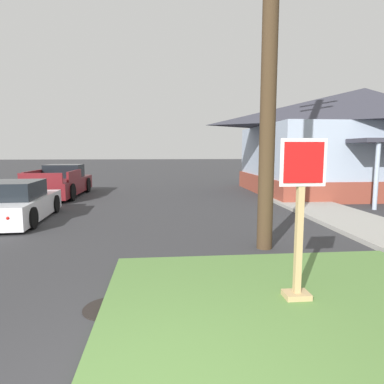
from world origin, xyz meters
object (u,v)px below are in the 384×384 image
stop_sign (300,225)px  parked_sedan_white (15,204)px  manhole_cover (109,308)px  pickup_truck_maroon (61,183)px

stop_sign → parked_sedan_white: stop_sign is taller
stop_sign → manhole_cover: (-2.66, 0.08, -1.14)m
stop_sign → manhole_cover: stop_sign is taller
manhole_cover → pickup_truck_maroon: 12.56m
pickup_truck_maroon → manhole_cover: bearing=-71.4°
parked_sedan_white → pickup_truck_maroon: size_ratio=0.80×
manhole_cover → parked_sedan_white: bearing=121.3°
parked_sedan_white → stop_sign: bearing=-44.3°
stop_sign → manhole_cover: bearing=178.2°
parked_sedan_white → pickup_truck_maroon: bearing=92.4°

